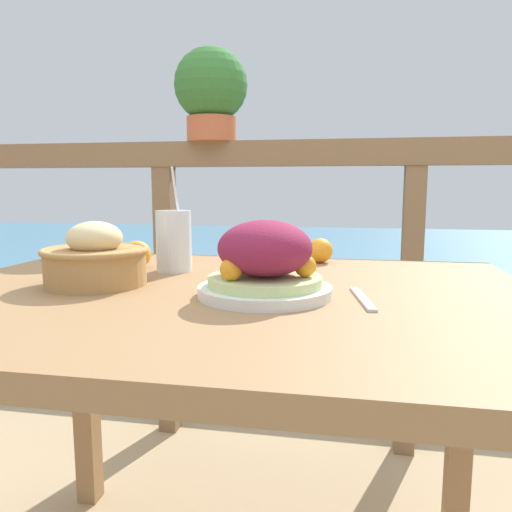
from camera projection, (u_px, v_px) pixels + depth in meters
name	position (u px, v px, depth m)	size (l,w,h in m)	color
patio_table	(224.00, 337.00, 0.98)	(1.20, 0.92, 0.78)	#997047
railing_fence	(283.00, 233.00, 1.82)	(2.80, 0.08, 1.13)	brown
sea_backdrop	(321.00, 272.00, 4.33)	(12.00, 4.00, 0.44)	teal
salad_plate	(265.00, 264.00, 0.91)	(0.25, 0.25, 0.14)	silver
drink_glass	(174.00, 241.00, 1.17)	(0.08, 0.08, 0.24)	silver
bread_basket	(95.00, 260.00, 1.01)	(0.21, 0.21, 0.13)	#AD7F47
potted_plant	(211.00, 91.00, 1.80)	(0.26, 0.26, 0.33)	#B75B38
fork	(362.00, 298.00, 0.89)	(0.05, 0.18, 0.00)	silver
orange_near_basket	(320.00, 251.00, 1.30)	(0.06, 0.06, 0.06)	orange
orange_near_glass	(137.00, 254.00, 1.23)	(0.07, 0.07, 0.07)	orange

